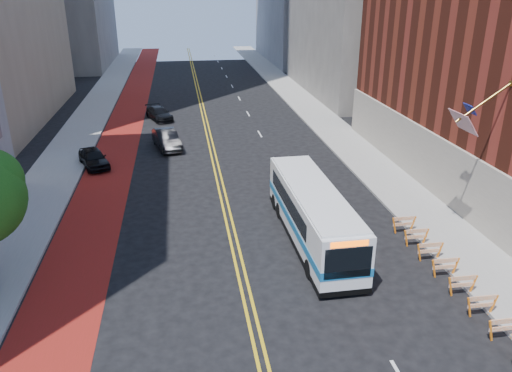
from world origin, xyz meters
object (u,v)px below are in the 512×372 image
object	(u,v)px
transit_bus	(312,213)
car_a	(94,158)
car_b	(167,139)
car_c	(159,114)

from	to	relation	value
transit_bus	car_a	world-z (taller)	transit_bus
car_b	car_c	world-z (taller)	car_b
transit_bus	car_c	xyz separation A→B (m)	(-8.92, 27.97, -0.97)
car_b	car_c	distance (m)	10.01
car_a	car_c	distance (m)	14.61
car_c	car_b	bearing A→B (deg)	-105.54
car_b	car_c	bearing A→B (deg)	82.22
transit_bus	car_b	xyz separation A→B (m)	(-8.04, 18.00, -0.82)
transit_bus	car_a	bearing A→B (deg)	132.94
transit_bus	car_c	distance (m)	29.37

